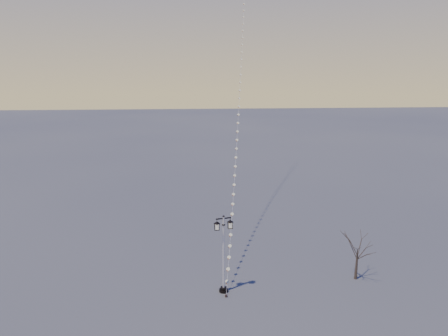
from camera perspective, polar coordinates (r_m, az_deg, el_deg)
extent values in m
plane|color=#4F5150|center=(30.78, 3.05, -16.68)|extent=(300.00, 300.00, 0.00)
cylinder|color=black|center=(30.73, -0.06, -16.52)|extent=(0.64, 0.64, 0.18)
cylinder|color=black|center=(30.64, -0.06, -16.24)|extent=(0.46, 0.46, 0.16)
cylinder|color=silver|center=(29.39, -0.06, -11.55)|extent=(0.15, 0.15, 5.35)
cylinder|color=black|center=(28.59, -0.06, -7.82)|extent=(0.23, 0.23, 0.07)
cube|color=black|center=(28.43, -0.06, -6.96)|extent=(1.07, 0.31, 0.07)
sphere|color=black|center=(28.39, -0.06, -6.70)|extent=(0.16, 0.16, 0.16)
pyramid|color=black|center=(28.36, -0.99, -7.38)|extent=(0.50, 0.50, 0.16)
cube|color=beige|center=(28.49, -0.99, -8.05)|extent=(0.30, 0.30, 0.39)
cube|color=black|center=(28.57, -0.99, -8.45)|extent=(0.34, 0.34, 0.05)
pyramid|color=black|center=(28.63, 0.86, -7.18)|extent=(0.50, 0.50, 0.16)
cube|color=beige|center=(28.76, 0.86, -7.84)|extent=(0.30, 0.30, 0.39)
cube|color=black|center=(28.83, 0.85, -8.24)|extent=(0.34, 0.34, 0.05)
cone|color=#3B3024|center=(33.47, 17.78, -12.83)|extent=(0.23, 0.23, 1.99)
cylinder|color=black|center=(30.11, 0.30, -17.20)|extent=(0.17, 0.17, 0.17)
cylinder|color=black|center=(30.10, 0.30, -17.16)|extent=(0.03, 0.03, 0.22)
cone|color=orange|center=(44.48, 2.09, 11.80)|extent=(0.07, 0.07, 0.24)
cylinder|color=white|center=(29.89, 0.30, -16.48)|extent=(0.01, 0.01, 0.70)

